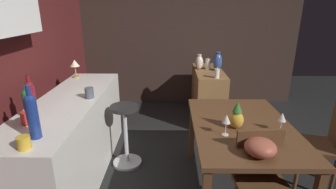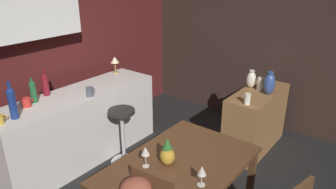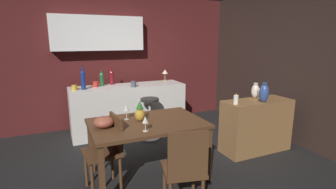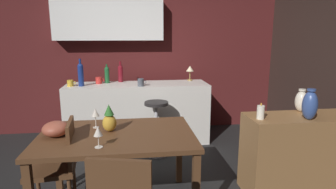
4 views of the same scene
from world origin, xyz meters
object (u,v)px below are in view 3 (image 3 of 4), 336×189
at_px(wine_glass_left, 126,108).
at_px(cup_red, 96,84).
at_px(wine_glass_right, 145,120).
at_px(cup_mustard, 74,88).
at_px(wine_bottle_ruby, 112,77).
at_px(vase_ceramic_ivory, 255,91).
at_px(dining_table, 147,128).
at_px(pillar_candle_short, 236,100).
at_px(sideboard_cabinet, 256,126).
at_px(pineapple_centerpiece, 140,112).
at_px(pillar_candle_tall, 260,94).
at_px(wine_bottle_green, 102,79).
at_px(bar_stool, 150,118).
at_px(chair_near_window, 107,149).
at_px(chair_by_doorway, 185,168).
at_px(counter_lamp, 165,72).
at_px(fruit_bowl, 104,122).
at_px(wine_bottle_cobalt, 83,79).
at_px(cup_slate, 134,84).
at_px(vase_ceramic_blue, 264,93).

xyz_separation_m(wine_glass_left, cup_red, (-0.13, 1.60, 0.06)).
xyz_separation_m(wine_glass_right, cup_mustard, (-0.59, 1.93, 0.08)).
relative_size(wine_bottle_ruby, vase_ceramic_ivory, 1.31).
height_order(dining_table, cup_mustard, cup_mustard).
bearing_deg(pillar_candle_short, wine_glass_left, 173.25).
xyz_separation_m(sideboard_cabinet, wine_bottle_ruby, (-1.85, 1.86, 0.63)).
bearing_deg(pineapple_centerpiece, dining_table, -49.41).
distance_m(sideboard_cabinet, pillar_candle_tall, 0.50).
xyz_separation_m(wine_bottle_green, cup_red, (-0.12, -0.05, -0.09)).
xyz_separation_m(bar_stool, cup_mustard, (-1.18, 0.44, 0.55)).
bearing_deg(chair_near_window, wine_bottle_green, 81.31).
xyz_separation_m(pillar_candle_tall, pillar_candle_short, (-0.51, -0.06, -0.02)).
bearing_deg(wine_bottle_green, chair_by_doorway, -83.52).
height_order(counter_lamp, pillar_candle_short, counter_lamp).
relative_size(chair_by_doorway, fruit_bowl, 4.00).
xyz_separation_m(dining_table, chair_near_window, (-0.51, -0.04, -0.16)).
relative_size(wine_bottle_ruby, cup_mustard, 2.65).
relative_size(sideboard_cabinet, cup_mustard, 9.18).
relative_size(chair_near_window, wine_glass_left, 4.67).
xyz_separation_m(chair_by_doorway, cup_mustard, (-0.80, 2.47, 0.43)).
xyz_separation_m(wine_glass_left, wine_bottle_green, (-0.02, 1.65, 0.15)).
bearing_deg(wine_glass_right, chair_near_window, 146.25).
bearing_deg(bar_stool, wine_bottle_green, 136.03).
height_order(bar_stool, pillar_candle_short, pillar_candle_short).
bearing_deg(cup_mustard, wine_bottle_cobalt, -0.75).
height_order(chair_near_window, wine_bottle_ruby, wine_bottle_ruby).
distance_m(sideboard_cabinet, wine_glass_left, 2.09).
relative_size(chair_by_doorway, pineapple_centerpiece, 3.63).
xyz_separation_m(dining_table, wine_bottle_ruby, (-0.02, 1.93, 0.39)).
distance_m(dining_table, wine_bottle_ruby, 1.96).
height_order(fruit_bowl, vase_ceramic_ivory, vase_ceramic_ivory).
distance_m(cup_mustard, vase_ceramic_ivory, 2.98).
bearing_deg(chair_by_doorway, bar_stool, 79.38).
relative_size(wine_bottle_ruby, cup_slate, 2.58).
bearing_deg(pillar_candle_short, dining_table, -179.39).
xyz_separation_m(cup_slate, pillar_candle_tall, (1.60, -1.42, -0.05)).
distance_m(bar_stool, pineapple_centerpiece, 1.31).
height_order(counter_lamp, vase_ceramic_ivory, counter_lamp).
distance_m(chair_near_window, vase_ceramic_blue, 2.37).
xyz_separation_m(bar_stool, wine_glass_right, (-0.59, -1.49, 0.47)).
height_order(chair_by_doorway, counter_lamp, counter_lamp).
height_order(dining_table, wine_bottle_ruby, wine_bottle_ruby).
distance_m(wine_bottle_green, wine_bottle_cobalt, 0.41).
distance_m(fruit_bowl, wine_bottle_ruby, 1.99).
xyz_separation_m(wine_glass_left, wine_bottle_cobalt, (-0.36, 1.42, 0.19)).
bearing_deg(cup_red, cup_mustard, -155.00).
relative_size(wine_bottle_green, wine_bottle_cobalt, 0.73).
xyz_separation_m(dining_table, wine_glass_left, (-0.21, 0.20, 0.23)).
distance_m(sideboard_cabinet, fruit_bowl, 2.38).
bearing_deg(pillar_candle_tall, cup_slate, 138.45).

